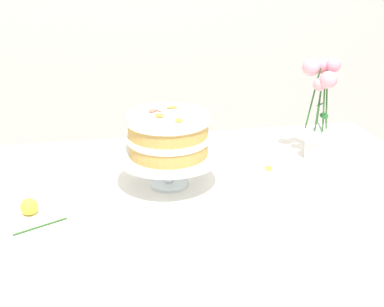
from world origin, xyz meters
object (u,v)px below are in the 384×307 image
Objects in this scene: dining_table at (208,228)px; flower_vase at (319,111)px; cake_stand at (169,159)px; layer_cake at (168,134)px; fallen_rose at (30,207)px.

dining_table is 4.28× the size of flower_vase.
cake_stand is 0.51m from flower_vase.
flower_vase is (0.49, 0.11, 0.08)m from cake_stand.
cake_stand is 1.26× the size of layer_cake.
dining_table is 0.22m from cake_stand.
dining_table is at bearing -1.27° from fallen_rose.
fallen_rose is (-0.87, -0.20, -0.14)m from flower_vase.
dining_table is at bearing -49.13° from layer_cake.
cake_stand is 2.34× the size of fallen_rose.
flower_vase is at bearing 27.80° from dining_table.
flower_vase reaches higher than dining_table.
dining_table is at bearing -49.14° from cake_stand.
flower_vase is at bearing 13.12° from fallen_rose.
cake_stand is at bearing 14.33° from fallen_rose.
cake_stand is 0.89× the size of flower_vase.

